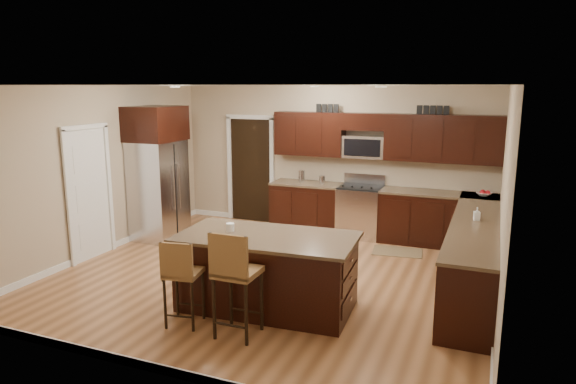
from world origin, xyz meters
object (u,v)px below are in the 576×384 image
at_px(stool_left, 181,273).
at_px(stool_mid, 234,272).
at_px(range, 360,211).
at_px(island, 267,274).
at_px(refrigerator, 158,172).

height_order(stool_left, stool_mid, stool_mid).
bearing_deg(range, island, -94.99).
distance_m(island, stool_left, 1.10).
bearing_deg(range, stool_mid, -93.91).
height_order(range, stool_mid, stool_mid).
bearing_deg(stool_mid, island, 90.11).
height_order(range, stool_left, range).
relative_size(stool_left, refrigerator, 0.43).
bearing_deg(refrigerator, stool_left, -50.37).
relative_size(range, refrigerator, 0.47).
height_order(stool_left, refrigerator, refrigerator).
xyz_separation_m(island, stool_left, (-0.68, -0.84, 0.21)).
distance_m(island, stool_mid, 0.91).
distance_m(stool_left, refrigerator, 3.69).
xyz_separation_m(stool_left, refrigerator, (-2.33, 2.81, 0.57)).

